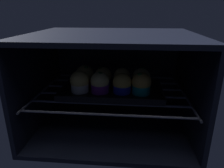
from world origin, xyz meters
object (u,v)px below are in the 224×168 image
object	(u,v)px
muffin_row0_col3	(141,84)
muffin_row1_col3	(141,78)
muffin_row0_col0	(80,82)
muffin_row1_col2	(122,78)
muffin_row0_col2	(122,84)
muffin_row1_col0	(85,76)
muffin_row0_col1	(100,83)
muffin_row1_col1	(103,77)
baking_tray	(112,90)

from	to	relation	value
muffin_row0_col3	muffin_row1_col3	bearing A→B (deg)	87.96
muffin_row0_col0	muffin_row1_col2	xyz separation A→B (cm)	(14.83, 7.27, -0.31)
muffin_row0_col2	muffin_row0_col3	bearing A→B (deg)	-3.86
muffin_row0_col0	muffin_row1_col2	world-z (taller)	muffin_row0_col0
muffin_row1_col0	muffin_row0_col2	bearing A→B (deg)	-24.51
muffin_row0_col1	muffin_row0_col3	world-z (taller)	muffin_row0_col3
muffin_row1_col3	muffin_row1_col2	bearing A→B (deg)	-177.92
muffin_row0_col1	muffin_row0_col2	size ratio (longest dim) A/B	1.06
muffin_row1_col3	muffin_row0_col2	bearing A→B (deg)	-134.71
muffin_row1_col3	muffin_row0_col0	bearing A→B (deg)	-161.30
muffin_row1_col1	muffin_row0_col0	bearing A→B (deg)	-134.00
muffin_row0_col1	muffin_row1_col0	size ratio (longest dim) A/B	0.96
muffin_row0_col2	muffin_row0_col3	size ratio (longest dim) A/B	0.92
muffin_row0_col3	baking_tray	bearing A→B (deg)	160.12
muffin_row0_col2	muffin_row1_col2	bearing A→B (deg)	93.88
muffin_row0_col0	muffin_row0_col3	size ratio (longest dim) A/B	0.98
muffin_row0_col3	muffin_row1_col2	world-z (taller)	muffin_row0_col3
muffin_row0_col2	muffin_row1_col1	distance (cm)	10.67
baking_tray	muffin_row1_col1	bearing A→B (deg)	135.36
baking_tray	muffin_row1_col3	world-z (taller)	muffin_row1_col3
muffin_row0_col1	muffin_row1_col2	world-z (taller)	muffin_row0_col1
muffin_row0_col0	muffin_row1_col0	xyz separation A→B (cm)	(0.27, 7.33, 0.07)
muffin_row0_col1	muffin_row0_col2	xyz separation A→B (cm)	(7.92, 0.44, -0.35)
muffin_row0_col1	muffin_row1_col0	distance (cm)	10.18
muffin_row0_col1	muffin_row1_col1	xyz separation A→B (cm)	(0.08, 7.68, -0.37)
baking_tray	muffin_row1_col2	world-z (taller)	muffin_row1_col2
muffin_row0_col3	muffin_row1_col2	distance (cm)	10.22
muffin_row0_col0	muffin_row1_col1	xyz separation A→B (cm)	(7.46, 7.72, -0.38)
muffin_row1_col0	muffin_row0_col1	bearing A→B (deg)	-45.70
baking_tray	muffin_row0_col2	size ratio (longest dim) A/B	5.10
muffin_row0_col2	muffin_row1_col0	size ratio (longest dim) A/B	0.90
muffin_row1_col1	muffin_row1_col0	bearing A→B (deg)	-176.87
muffin_row0_col2	muffin_row1_col3	world-z (taller)	muffin_row1_col3
muffin_row0_col0	muffin_row0_col2	distance (cm)	15.30
baking_tray	muffin_row1_col0	xyz separation A→B (cm)	(-11.08, 3.44, 4.13)
muffin_row0_col2	muffin_row1_col0	distance (cm)	16.52
muffin_row0_col1	muffin_row1_col3	distance (cm)	16.70
muffin_row0_col2	muffin_row0_col0	bearing A→B (deg)	-178.22
muffin_row0_col0	muffin_row0_col1	size ratio (longest dim) A/B	1.00
muffin_row1_col0	muffin_row1_col2	world-z (taller)	muffin_row1_col0
baking_tray	muffin_row1_col1	distance (cm)	6.58
muffin_row0_col2	muffin_row1_col2	size ratio (longest dim) A/B	1.00
muffin_row0_col3	muffin_row1_col2	xyz separation A→B (cm)	(-7.19, 7.25, -0.46)
baking_tray	muffin_row0_col0	world-z (taller)	muffin_row0_col0
muffin_row0_col0	baking_tray	bearing A→B (deg)	18.90
muffin_row0_col3	muffin_row1_col1	xyz separation A→B (cm)	(-14.56, 7.70, -0.53)
muffin_row0_col0	muffin_row1_col2	size ratio (longest dim) A/B	1.07
baking_tray	muffin_row1_col3	distance (cm)	12.11
muffin_row1_col2	muffin_row1_col3	size ratio (longest dim) A/B	0.98
muffin_row0_col2	muffin_row1_col2	distance (cm)	6.81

